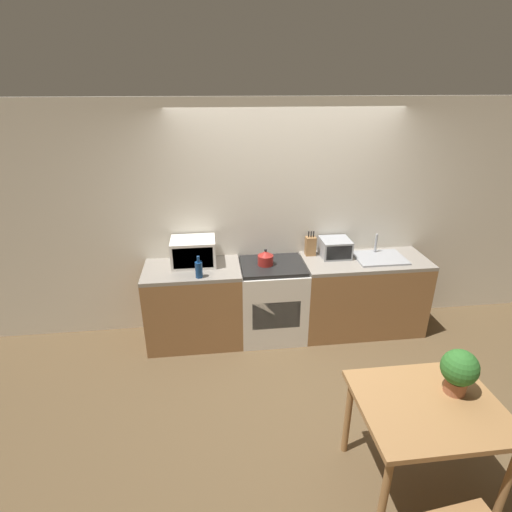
{
  "coord_description": "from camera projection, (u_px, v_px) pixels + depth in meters",
  "views": [
    {
      "loc": [
        -0.84,
        -3.19,
        2.72
      ],
      "look_at": [
        -0.38,
        0.63,
        1.05
      ],
      "focal_mm": 28.0,
      "sensor_mm": 36.0,
      "label": 1
    }
  ],
  "objects": [
    {
      "name": "knife_block",
      "position": [
        310.0,
        246.0,
        4.55
      ],
      "size": [
        0.11,
        0.09,
        0.29
      ],
      "color": "#9E7042",
      "rests_on": "counter_right_run"
    },
    {
      "name": "toaster_oven",
      "position": [
        335.0,
        248.0,
        4.52
      ],
      "size": [
        0.33,
        0.31,
        0.2
      ],
      "color": "#999BA0",
      "rests_on": "counter_right_run"
    },
    {
      "name": "microwave",
      "position": [
        193.0,
        252.0,
        4.31
      ],
      "size": [
        0.47,
        0.35,
        0.29
      ],
      "color": "silver",
      "rests_on": "counter_left_run"
    },
    {
      "name": "stove_range",
      "position": [
        272.0,
        300.0,
        4.54
      ],
      "size": [
        0.72,
        0.62,
        0.9
      ],
      "color": "silver",
      "rests_on": "ground_plane"
    },
    {
      "name": "counter_right_run",
      "position": [
        362.0,
        294.0,
        4.66
      ],
      "size": [
        1.4,
        0.62,
        0.9
      ],
      "color": "olive",
      "rests_on": "ground_plane"
    },
    {
      "name": "wall_back",
      "position": [
        284.0,
        219.0,
        4.53
      ],
      "size": [
        10.0,
        0.06,
        2.6
      ],
      "color": "silver",
      "rests_on": "ground_plane"
    },
    {
      "name": "sink_basin",
      "position": [
        380.0,
        257.0,
        4.5
      ],
      "size": [
        0.55,
        0.42,
        0.24
      ],
      "color": "#999BA0",
      "rests_on": "counter_right_run"
    },
    {
      "name": "dining_table",
      "position": [
        428.0,
        414.0,
        2.7
      ],
      "size": [
        0.95,
        0.79,
        0.76
      ],
      "color": "#9E7042",
      "rests_on": "ground_plane"
    },
    {
      "name": "counter_left_run",
      "position": [
        194.0,
        305.0,
        4.45
      ],
      "size": [
        1.03,
        0.62,
        0.9
      ],
      "color": "olive",
      "rests_on": "ground_plane"
    },
    {
      "name": "ground_plane",
      "position": [
        300.0,
        372.0,
        4.08
      ],
      "size": [
        16.0,
        16.0,
        0.0
      ],
      "primitive_type": "plane",
      "color": "brown"
    },
    {
      "name": "kettle",
      "position": [
        265.0,
        258.0,
        4.32
      ],
      "size": [
        0.17,
        0.17,
        0.19
      ],
      "color": "maroon",
      "rests_on": "stove_range"
    },
    {
      "name": "potted_plant",
      "position": [
        459.0,
        370.0,
        2.69
      ],
      "size": [
        0.25,
        0.25,
        0.33
      ],
      "color": "#9E5B3D",
      "rests_on": "dining_table"
    },
    {
      "name": "bottle",
      "position": [
        199.0,
        269.0,
        4.03
      ],
      "size": [
        0.07,
        0.07,
        0.23
      ],
      "color": "navy",
      "rests_on": "counter_left_run"
    }
  ]
}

